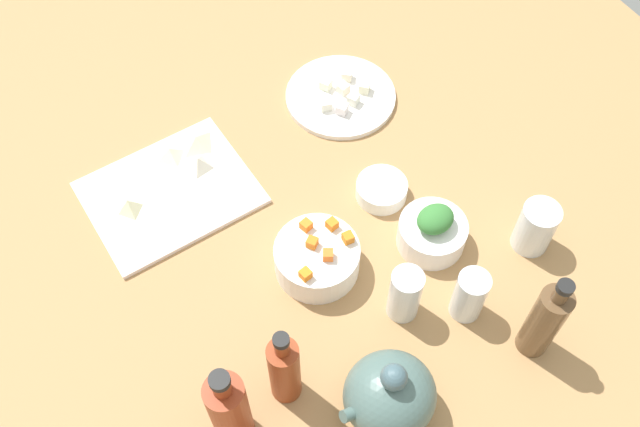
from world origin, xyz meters
The scene contains 31 objects.
tabletop centered at (0.00, 0.00, 1.50)cm, with size 190.00×190.00×3.00cm, color #A77B4C.
cutting_board centered at (21.71, -21.36, 3.50)cm, with size 31.34×25.09×1.00cm, color white.
plate_tofu centered at (-20.28, -26.65, 3.60)cm, with size 23.70×23.70×1.20cm, color white.
bowl_greens centered at (-16.47, 12.88, 5.86)cm, with size 12.71×12.71×5.72cm, color white.
bowl_carrots centered at (4.68, 7.11, 6.18)cm, with size 15.46×15.46×6.36cm, color white.
bowl_small_side centered at (-14.20, -0.74, 4.75)cm, with size 9.99×9.99×3.51cm, color white.
teapot centered at (7.78, 35.65, 9.37)cm, with size 16.45×14.37×16.05cm.
bottle_0 centered at (30.75, 26.63, 12.76)cm, with size 6.12×6.12×22.93cm.
bottle_1 centered at (20.45, 24.70, 11.60)cm, with size 5.04×5.04×20.63cm.
bottle_2 centered at (-19.95, 38.42, 12.16)cm, with size 5.40×5.40×21.50cm.
drinking_glass_0 centered at (-32.54, 22.20, 8.33)cm, with size 6.93×6.93×10.65cm, color white.
drinking_glass_1 centered at (-4.16, 21.99, 8.88)cm, with size 5.63×5.63×11.77cm, color white.
drinking_glass_2 centered at (-13.80, 27.48, 8.47)cm, with size 5.62×5.62×10.95cm, color white.
carrot_cube_0 centered at (3.79, 9.50, 10.26)cm, with size 1.80×1.80×1.80cm, color orange.
carrot_cube_1 centered at (4.98, 5.92, 10.26)cm, with size 1.80×1.80×1.80cm, color orange.
carrot_cube_2 centered at (-1.04, 8.20, 10.26)cm, with size 1.80×1.80×1.80cm, color orange.
carrot_cube_3 centered at (9.06, 10.88, 10.26)cm, with size 1.80×1.80×1.80cm, color orange.
carrot_cube_4 centered at (-0.05, 4.35, 10.26)cm, with size 1.80×1.80×1.80cm, color orange.
carrot_cube_5 centered at (4.15, 2.23, 10.26)cm, with size 1.80×1.80×1.80cm, color orange.
chopped_greens_mound centered at (-16.47, 12.88, 10.81)cm, with size 7.13×5.86×4.17cm, color #367734.
tofu_cube_0 centered at (-21.37, -23.27, 5.30)cm, with size 2.20×2.20×2.20cm, color white.
tofu_cube_1 centered at (-18.45, -29.89, 5.30)cm, with size 2.20×2.20×2.20cm, color white.
tofu_cube_2 centered at (-21.08, -26.97, 5.30)cm, with size 2.20×2.20×2.20cm, color #F7E3CB.
tofu_cube_3 centered at (-23.74, -30.02, 5.30)cm, with size 2.20×2.20×2.20cm, color white.
tofu_cube_4 centered at (-15.45, -24.79, 5.30)cm, with size 2.20×2.20×2.20cm, color silver.
tofu_cube_5 centered at (-17.92, -22.09, 5.30)cm, with size 2.20×2.20×2.20cm, color white.
tofu_cube_6 centered at (-25.21, -24.99, 5.30)cm, with size 2.20×2.20×2.20cm, color #F4EFCC.
dumpling_0 centered at (18.03, -29.29, 5.20)cm, with size 4.80×4.35×2.39cm, color beige.
dumpling_1 centered at (14.15, -23.89, 5.45)cm, with size 4.31×4.26×2.90cm, color beige.
dumpling_2 centered at (12.16, -29.31, 5.25)cm, with size 5.89×5.31×2.50cm, color beige.
dumpling_3 centered at (29.90, -21.12, 5.50)cm, with size 4.15×3.63×2.99cm, color beige.
Camera 1 is at (35.65, 62.67, 117.59)cm, focal length 39.89 mm.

